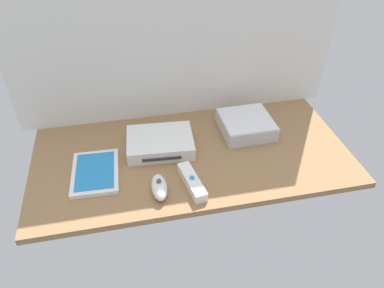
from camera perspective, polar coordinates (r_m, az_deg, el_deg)
name	(u,v)px	position (r cm, az deg, el deg)	size (l,w,h in cm)	color
ground_plane	(192,156)	(118.95, 0.00, -1.89)	(100.00, 48.00, 2.00)	#936D47
back_wall	(176,28)	(123.13, -2.47, 17.44)	(110.00, 1.20, 64.00)	white
game_console	(160,143)	(119.70, -4.93, 0.21)	(22.14, 17.69, 4.40)	white
mini_computer	(246,125)	(127.91, 8.33, 2.97)	(17.29, 17.29, 5.30)	silver
game_case	(95,172)	(114.29, -14.66, -4.25)	(14.31, 19.50, 1.56)	white
remote_wand	(192,182)	(106.59, 0.00, -5.85)	(6.07, 15.20, 3.40)	white
remote_nunchuk	(159,187)	(104.73, -5.05, -6.63)	(4.61, 10.09, 5.10)	white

